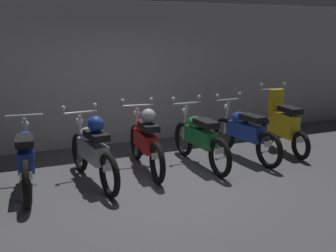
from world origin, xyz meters
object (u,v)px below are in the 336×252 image
Objects in this scene: motorbike_slot_2 at (92,150)px; motorbike_slot_3 at (146,140)px; motorbike_slot_4 at (200,138)px; motorbike_slot_6 at (283,124)px; motorbike_slot_1 at (26,157)px; motorbike_slot_5 at (245,132)px.

motorbike_slot_3 is (0.95, 0.24, 0.00)m from motorbike_slot_2.
motorbike_slot_4 is at bearing -7.61° from motorbike_slot_3.
motorbike_slot_6 is at bearing 4.40° from motorbike_slot_4.
motorbike_slot_1 is at bearing 173.22° from motorbike_slot_2.
motorbike_slot_1 is 2.85m from motorbike_slot_4.
motorbike_slot_4 is at bearing 3.54° from motorbike_slot_2.
motorbike_slot_3 is (1.90, 0.13, 0.04)m from motorbike_slot_1.
motorbike_slot_5 is (3.80, 0.05, 0.00)m from motorbike_slot_1.
motorbike_slot_3 is 0.96m from motorbike_slot_4.
motorbike_slot_6 reaches higher than motorbike_slot_5.
motorbike_slot_1 is at bearing -179.90° from motorbike_slot_4.
motorbike_slot_6 is at bearing 1.83° from motorbike_slot_1.
motorbike_slot_2 and motorbike_slot_5 have the same top height.
motorbike_slot_4 reaches higher than motorbike_slot_1.
motorbike_slot_5 is (0.95, 0.04, 0.00)m from motorbike_slot_4.
motorbike_slot_2 is 3.82m from motorbike_slot_6.
motorbike_slot_3 is at bearing 3.97° from motorbike_slot_1.
motorbike_slot_6 is at bearing 6.31° from motorbike_slot_5.
motorbike_slot_3 is at bearing 177.41° from motorbike_slot_5.
motorbike_slot_1 is 1.00× the size of motorbike_slot_2.
motorbike_slot_2 is at bearing -165.62° from motorbike_slot_3.
motorbike_slot_1 is 1.16× the size of motorbike_slot_6.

